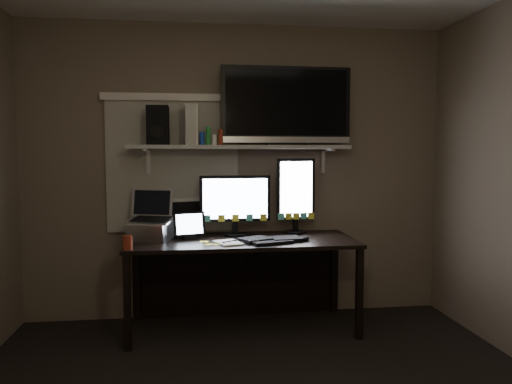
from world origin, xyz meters
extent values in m
plane|color=#6E5E4F|center=(0.00, 1.80, 1.25)|extent=(3.60, 0.00, 3.60)
cube|color=beige|center=(-0.55, 1.79, 1.30)|extent=(1.10, 0.02, 1.10)
cube|color=black|center=(0.00, 1.43, 0.71)|extent=(1.80, 0.75, 0.03)
cube|color=black|center=(0.00, 1.78, 0.35)|extent=(1.80, 0.02, 0.70)
cube|color=black|center=(-0.86, 1.09, 0.35)|extent=(0.05, 0.05, 0.70)
cube|color=black|center=(0.86, 1.09, 0.35)|extent=(0.05, 0.05, 0.70)
cube|color=black|center=(-0.86, 1.76, 0.35)|extent=(0.05, 0.05, 0.70)
cube|color=black|center=(0.86, 1.76, 0.35)|extent=(0.05, 0.05, 0.70)
cube|color=#A6A5A1|center=(0.00, 1.62, 1.46)|extent=(1.80, 0.35, 0.03)
cube|color=black|center=(-0.04, 1.60, 0.99)|extent=(0.59, 0.08, 0.51)
cube|color=black|center=(0.48, 1.66, 1.06)|extent=(0.33, 0.07, 0.65)
cube|color=black|center=(0.21, 1.31, 0.74)|extent=(0.52, 0.33, 0.03)
ellipsoid|color=black|center=(0.48, 1.30, 0.75)|extent=(0.10, 0.13, 0.04)
cube|color=silver|center=(-0.12, 1.25, 0.74)|extent=(0.23, 0.28, 0.01)
cube|color=black|center=(-0.41, 1.47, 0.84)|extent=(0.27, 0.17, 0.22)
cube|color=black|center=(-0.45, 1.74, 0.88)|extent=(0.25, 0.17, 0.30)
cube|color=silver|center=(-0.71, 1.49, 0.93)|extent=(0.43, 0.39, 0.39)
cylinder|color=maroon|center=(-0.85, 1.11, 0.78)|extent=(0.09, 0.09, 0.10)
cube|color=black|center=(0.39, 1.62, 1.80)|extent=(1.08, 0.21, 0.65)
cube|color=silver|center=(-0.40, 1.60, 1.64)|extent=(0.11, 0.28, 0.32)
cube|color=black|center=(-0.66, 1.65, 1.64)|extent=(0.17, 0.21, 0.31)
camera|label=1|loc=(-0.40, -2.48, 1.43)|focal=35.00mm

